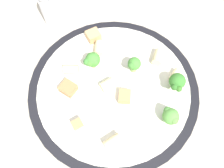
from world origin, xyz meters
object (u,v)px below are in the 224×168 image
(rigatoni_3, at_px, (70,70))
(chicken_chunk_3, at_px, (75,124))
(broccoli_floret_2, at_px, (169,116))
(rigatoni_4, at_px, (98,49))
(rigatoni_2, at_px, (157,57))
(pasta_bowl, at_px, (112,90))
(rigatoni_5, at_px, (112,142))
(chicken_chunk_1, at_px, (66,88))
(chicken_chunk_0, at_px, (92,36))
(pepper_shaker, at_px, (46,7))
(broccoli_floret_1, at_px, (176,84))
(chicken_chunk_2, at_px, (123,96))
(rigatoni_1, at_px, (106,83))
(rigatoni_0, at_px, (173,75))
(broccoli_floret_0, at_px, (91,60))
(broccoli_floret_3, at_px, (132,64))

(rigatoni_3, relative_size, chicken_chunk_3, 1.64)
(broccoli_floret_2, relative_size, rigatoni_4, 1.11)
(rigatoni_3, bearing_deg, rigatoni_2, -79.46)
(pasta_bowl, bearing_deg, rigatoni_2, -54.74)
(rigatoni_3, bearing_deg, rigatoni_5, -148.37)
(chicken_chunk_1, bearing_deg, pasta_bowl, -84.24)
(chicken_chunk_0, bearing_deg, pepper_shaker, 54.39)
(broccoli_floret_1, distance_m, broccoli_floret_2, 0.06)
(pepper_shaker, bearing_deg, pasta_bowl, -141.57)
(chicken_chunk_1, height_order, chicken_chunk_2, same)
(rigatoni_3, distance_m, chicken_chunk_3, 0.10)
(pasta_bowl, height_order, broccoli_floret_2, broccoli_floret_2)
(rigatoni_2, xyz_separation_m, rigatoni_3, (-0.03, 0.16, -0.00))
(chicken_chunk_2, relative_size, pepper_shaker, 0.26)
(rigatoni_1, bearing_deg, rigatoni_2, -58.92)
(rigatoni_5, distance_m, chicken_chunk_3, 0.06)
(broccoli_floret_1, bearing_deg, rigatoni_4, 59.26)
(pasta_bowl, height_order, rigatoni_5, rigatoni_5)
(chicken_chunk_2, height_order, chicken_chunk_3, same)
(rigatoni_5, bearing_deg, rigatoni_0, -41.77)
(broccoli_floret_0, bearing_deg, chicken_chunk_2, -137.27)
(broccoli_floret_3, distance_m, rigatoni_5, 0.14)
(rigatoni_0, relative_size, chicken_chunk_0, 0.92)
(chicken_chunk_1, distance_m, chicken_chunk_3, 0.07)
(pasta_bowl, height_order, rigatoni_4, rigatoni_4)
(broccoli_floret_2, distance_m, rigatoni_2, 0.12)
(broccoli_floret_2, relative_size, rigatoni_1, 1.27)
(chicken_chunk_1, relative_size, chicken_chunk_2, 1.15)
(pasta_bowl, xyz_separation_m, rigatoni_3, (0.03, 0.08, 0.02))
(chicken_chunk_2, bearing_deg, broccoli_floret_2, -117.46)
(rigatoni_0, bearing_deg, rigatoni_5, 138.23)
(chicken_chunk_1, bearing_deg, broccoli_floret_1, -89.00)
(rigatoni_1, height_order, rigatoni_5, same)
(rigatoni_1, bearing_deg, rigatoni_5, -172.77)
(pepper_shaker, bearing_deg, broccoli_floret_1, -126.39)
(pasta_bowl, xyz_separation_m, chicken_chunk_0, (0.10, 0.04, 0.02))
(chicken_chunk_3, bearing_deg, chicken_chunk_0, -5.33)
(chicken_chunk_0, bearing_deg, rigatoni_3, 155.23)
(pepper_shaker, bearing_deg, rigatoni_5, -152.76)
(chicken_chunk_1, xyz_separation_m, pepper_shaker, (0.18, 0.06, 0.01))
(broccoli_floret_3, height_order, chicken_chunk_1, broccoli_floret_3)
(pasta_bowl, bearing_deg, rigatoni_3, 69.70)
(broccoli_floret_2, distance_m, chicken_chunk_1, 0.17)
(rigatoni_4, bearing_deg, broccoli_floret_2, -138.37)
(rigatoni_1, relative_size, chicken_chunk_1, 0.93)
(rigatoni_5, distance_m, chicken_chunk_0, 0.21)
(rigatoni_3, relative_size, rigatoni_5, 0.97)
(pasta_bowl, height_order, rigatoni_0, rigatoni_0)
(rigatoni_1, xyz_separation_m, rigatoni_4, (0.07, 0.02, 0.00))
(chicken_chunk_0, bearing_deg, chicken_chunk_3, 174.67)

